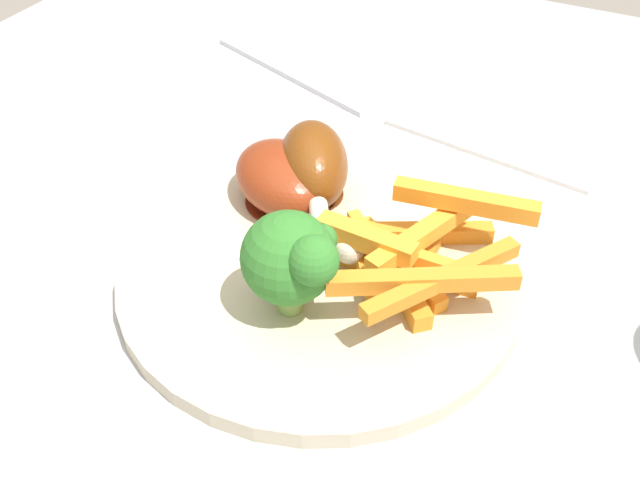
# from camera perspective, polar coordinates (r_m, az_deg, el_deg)

# --- Properties ---
(dining_table) EXTENTS (0.97, 0.89, 0.72)m
(dining_table) POSITION_cam_1_polar(r_m,az_deg,el_deg) (0.56, -1.38, -9.28)
(dining_table) COLOR #B7B7BC
(dining_table) RESTS_ON ground_plane
(dinner_plate) EXTENTS (0.25, 0.25, 0.01)m
(dinner_plate) POSITION_cam_1_polar(r_m,az_deg,el_deg) (0.47, 0.00, -2.43)
(dinner_plate) COLOR beige
(dinner_plate) RESTS_ON dining_table
(broccoli_floret_front) EXTENTS (0.05, 0.06, 0.07)m
(broccoli_floret_front) POSITION_cam_1_polar(r_m,az_deg,el_deg) (0.41, -2.09, -1.41)
(broccoli_floret_front) COLOR #83A752
(broccoli_floret_front) RESTS_ON dinner_plate
(carrot_fries_pile) EXTENTS (0.13, 0.13, 0.05)m
(carrot_fries_pile) POSITION_cam_1_polar(r_m,az_deg,el_deg) (0.45, 7.04, -0.93)
(carrot_fries_pile) COLOR orange
(carrot_fries_pile) RESTS_ON dinner_plate
(chicken_drumstick_near) EXTENTS (0.10, 0.13, 0.04)m
(chicken_drumstick_near) POSITION_cam_1_polar(r_m,az_deg,el_deg) (0.50, -2.60, 4.49)
(chicken_drumstick_near) COLOR #5F1C0C
(chicken_drumstick_near) RESTS_ON dinner_plate
(chicken_drumstick_far) EXTENTS (0.12, 0.09, 0.05)m
(chicken_drumstick_far) POSITION_cam_1_polar(r_m,az_deg,el_deg) (0.50, -0.51, 5.54)
(chicken_drumstick_far) COLOR #4E2109
(chicken_drumstick_far) RESTS_ON dinner_plate
(fork) EXTENTS (0.08, 0.18, 0.00)m
(fork) POSITION_cam_1_polar(r_m,az_deg,el_deg) (0.69, -2.37, 12.64)
(fork) COLOR silver
(fork) RESTS_ON dining_table
(napkin) EXTENTS (0.16, 0.19, 0.00)m
(napkin) POSITION_cam_1_polar(r_m,az_deg,el_deg) (0.65, 14.85, 9.11)
(napkin) COLOR white
(napkin) RESTS_ON dining_table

